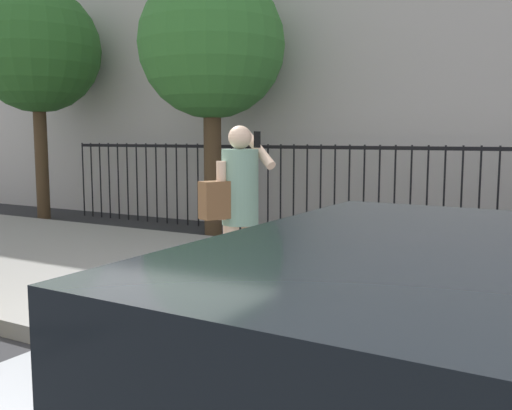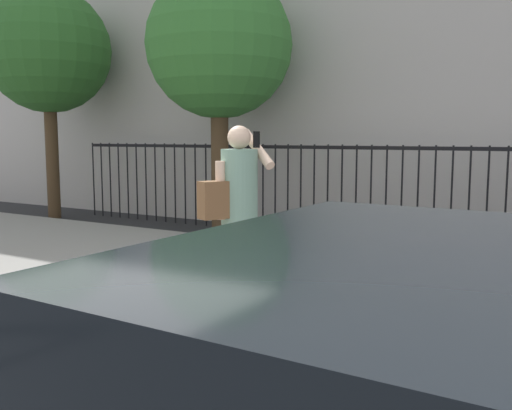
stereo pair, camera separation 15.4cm
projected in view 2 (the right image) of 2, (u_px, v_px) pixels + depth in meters
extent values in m
plane|color=#28282B|center=(70.00, 353.00, 4.53)|extent=(60.00, 60.00, 0.00)
cube|color=gray|center=(224.00, 284.00, 6.40)|extent=(28.00, 4.40, 0.15)
cube|color=black|center=(350.00, 148.00, 9.37)|extent=(12.00, 0.04, 0.06)
cylinder|color=black|center=(94.00, 179.00, 12.53)|extent=(0.03, 0.03, 1.60)
cylinder|color=black|center=(102.00, 180.00, 12.40)|extent=(0.03, 0.03, 1.60)
cylinder|color=black|center=(110.00, 180.00, 12.27)|extent=(0.03, 0.03, 1.60)
cylinder|color=black|center=(119.00, 181.00, 12.14)|extent=(0.03, 0.03, 1.60)
cylinder|color=black|center=(128.00, 181.00, 12.01)|extent=(0.03, 0.03, 1.60)
cylinder|color=black|center=(137.00, 181.00, 11.88)|extent=(0.03, 0.03, 1.60)
cylinder|color=black|center=(146.00, 182.00, 11.75)|extent=(0.03, 0.03, 1.60)
cylinder|color=black|center=(155.00, 182.00, 11.61)|extent=(0.03, 0.03, 1.60)
cylinder|color=black|center=(165.00, 183.00, 11.48)|extent=(0.03, 0.03, 1.60)
cylinder|color=black|center=(175.00, 183.00, 11.35)|extent=(0.03, 0.03, 1.60)
cylinder|color=black|center=(185.00, 184.00, 11.22)|extent=(0.03, 0.03, 1.60)
cylinder|color=black|center=(195.00, 185.00, 11.09)|extent=(0.03, 0.03, 1.60)
cylinder|color=black|center=(206.00, 185.00, 10.96)|extent=(0.03, 0.03, 1.60)
cylinder|color=black|center=(217.00, 186.00, 10.83)|extent=(0.03, 0.03, 1.60)
cylinder|color=black|center=(228.00, 186.00, 10.70)|extent=(0.03, 0.03, 1.60)
cylinder|color=black|center=(239.00, 187.00, 10.57)|extent=(0.03, 0.03, 1.60)
cylinder|color=black|center=(251.00, 188.00, 10.44)|extent=(0.03, 0.03, 1.60)
cylinder|color=black|center=(263.00, 188.00, 10.31)|extent=(0.03, 0.03, 1.60)
cylinder|color=black|center=(275.00, 189.00, 10.18)|extent=(0.03, 0.03, 1.60)
cylinder|color=black|center=(288.00, 189.00, 10.05)|extent=(0.03, 0.03, 1.60)
cylinder|color=black|center=(301.00, 190.00, 9.92)|extent=(0.03, 0.03, 1.60)
cylinder|color=black|center=(314.00, 191.00, 9.79)|extent=(0.03, 0.03, 1.60)
cylinder|color=black|center=(328.00, 192.00, 9.66)|extent=(0.03, 0.03, 1.60)
cylinder|color=black|center=(342.00, 192.00, 9.52)|extent=(0.03, 0.03, 1.60)
cylinder|color=black|center=(356.00, 193.00, 9.39)|extent=(0.03, 0.03, 1.60)
cylinder|color=black|center=(371.00, 194.00, 9.26)|extent=(0.03, 0.03, 1.60)
cylinder|color=black|center=(386.00, 195.00, 9.13)|extent=(0.03, 0.03, 1.60)
cylinder|color=black|center=(402.00, 196.00, 9.00)|extent=(0.03, 0.03, 1.60)
cylinder|color=black|center=(418.00, 196.00, 8.87)|extent=(0.03, 0.03, 1.60)
cylinder|color=black|center=(434.00, 197.00, 8.74)|extent=(0.03, 0.03, 1.60)
cylinder|color=black|center=(451.00, 198.00, 8.61)|extent=(0.03, 0.03, 1.60)
cylinder|color=black|center=(469.00, 199.00, 8.48)|extent=(0.03, 0.03, 1.60)
cylinder|color=black|center=(487.00, 200.00, 8.35)|extent=(0.03, 0.03, 1.60)
cylinder|color=black|center=(506.00, 201.00, 8.22)|extent=(0.03, 0.03, 1.60)
cylinder|color=beige|center=(249.00, 263.00, 5.38)|extent=(0.15, 0.15, 0.76)
cylinder|color=beige|center=(230.00, 266.00, 5.28)|extent=(0.15, 0.15, 0.76)
cylinder|color=gray|center=(239.00, 187.00, 5.24)|extent=(0.46, 0.46, 0.70)
sphere|color=beige|center=(239.00, 137.00, 5.19)|extent=(0.22, 0.22, 0.22)
cylinder|color=beige|center=(258.00, 149.00, 5.31)|extent=(0.48, 0.30, 0.38)
cylinder|color=beige|center=(220.00, 190.00, 5.14)|extent=(0.09, 0.09, 0.53)
cube|color=black|center=(256.00, 140.00, 5.22)|extent=(0.04, 0.07, 0.15)
cube|color=brown|center=(215.00, 200.00, 5.12)|extent=(0.27, 0.32, 0.34)
cylinder|color=#4C3823|center=(52.00, 152.00, 12.02)|extent=(0.27, 0.27, 2.81)
sphere|color=#2D6628|center=(48.00, 50.00, 11.77)|extent=(2.59, 2.59, 2.59)
cylinder|color=#4C3823|center=(220.00, 161.00, 9.98)|extent=(0.31, 0.31, 2.61)
sphere|color=#387A33|center=(219.00, 45.00, 9.74)|extent=(2.53, 2.53, 2.53)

